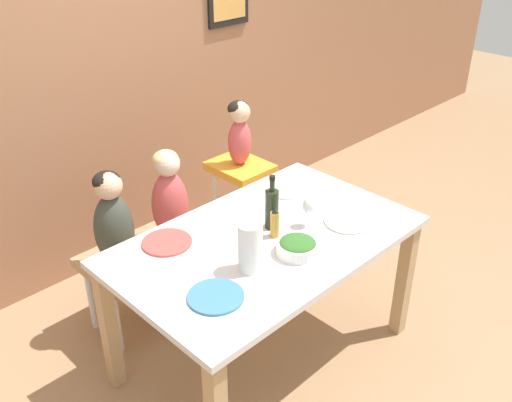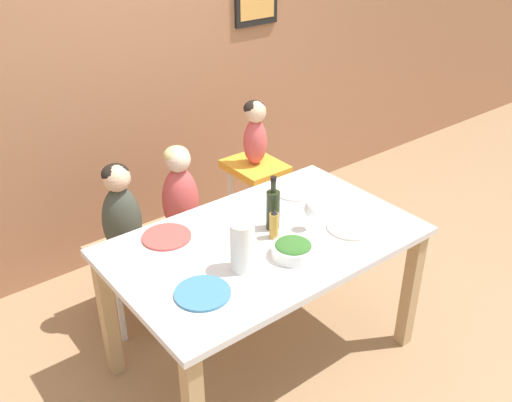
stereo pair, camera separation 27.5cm
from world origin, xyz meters
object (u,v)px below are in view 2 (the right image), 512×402
(person_child_left, at_px, (121,211))
(paper_towel_roll, at_px, (242,246))
(chair_right_highchair, at_px, (255,188))
(salad_bowl_large, at_px, (293,249))
(dinner_plate_front_right, at_px, (351,227))
(wine_bottle, at_px, (273,208))
(dinner_plate_back_left, at_px, (167,237))
(chair_far_left, at_px, (128,264))
(person_baby_right, at_px, (255,130))
(dinner_plate_back_right, at_px, (296,191))
(chair_far_center, at_px, (184,242))
(wine_glass_near, at_px, (310,210))
(dinner_plate_front_left, at_px, (202,293))
(person_child_center, at_px, (180,191))

(person_child_left, height_order, paper_towel_roll, person_child_left)
(chair_right_highchair, relative_size, person_child_left, 1.38)
(salad_bowl_large, relative_size, dinner_plate_front_right, 0.83)
(wine_bottle, distance_m, dinner_plate_back_left, 0.54)
(chair_far_left, relative_size, dinner_plate_front_right, 1.93)
(person_baby_right, xyz_separation_m, wine_bottle, (-0.41, -0.68, -0.10))
(chair_far_left, xyz_separation_m, dinner_plate_back_right, (0.86, -0.46, 0.38))
(wine_bottle, relative_size, dinner_plate_back_right, 1.19)
(chair_far_center, height_order, chair_right_highchair, chair_right_highchair)
(chair_far_left, xyz_separation_m, chair_far_center, (0.37, 0.00, 0.00))
(wine_bottle, relative_size, paper_towel_roll, 1.22)
(wine_glass_near, bearing_deg, chair_right_highchair, 70.96)
(wine_bottle, bearing_deg, dinner_plate_back_right, 31.84)
(wine_bottle, bearing_deg, paper_towel_roll, -150.90)
(chair_far_center, relative_size, wine_glass_near, 2.92)
(person_baby_right, xyz_separation_m, dinner_plate_back_left, (-0.88, -0.42, -0.21))
(chair_far_left, distance_m, paper_towel_roll, 1.01)
(chair_far_left, bearing_deg, dinner_plate_back_left, -84.61)
(wine_glass_near, xyz_separation_m, salad_bowl_large, (-0.22, -0.13, -0.07))
(chair_far_center, relative_size, wine_bottle, 1.63)
(chair_far_center, relative_size, dinner_plate_back_right, 1.93)
(wine_bottle, distance_m, salad_bowl_large, 0.27)
(chair_far_center, relative_size, dinner_plate_back_left, 1.93)
(wine_bottle, height_order, dinner_plate_front_left, wine_bottle)
(chair_far_center, relative_size, paper_towel_roll, 1.98)
(person_baby_right, bearing_deg, wine_bottle, -121.53)
(person_child_center, xyz_separation_m, dinner_plate_back_right, (0.49, -0.46, 0.03))
(chair_far_left, relative_size, wine_bottle, 1.63)
(person_baby_right, relative_size, wine_glass_near, 2.55)
(person_child_left, relative_size, dinner_plate_back_left, 2.25)
(wine_bottle, height_order, dinner_plate_back_right, wine_bottle)
(paper_towel_roll, distance_m, wine_glass_near, 0.47)
(chair_far_left, relative_size, dinner_plate_back_right, 1.93)
(chair_right_highchair, xyz_separation_m, person_baby_right, (-0.00, 0.00, 0.40))
(chair_right_highchair, bearing_deg, chair_far_center, 180.00)
(dinner_plate_back_right, bearing_deg, chair_right_highchair, 81.74)
(person_child_center, distance_m, paper_towel_roll, 0.89)
(salad_bowl_large, relative_size, dinner_plate_front_left, 0.83)
(chair_far_center, distance_m, person_baby_right, 0.81)
(salad_bowl_large, distance_m, dinner_plate_back_right, 0.63)
(dinner_plate_front_left, bearing_deg, wine_glass_near, 8.34)
(chair_right_highchair, distance_m, salad_bowl_large, 1.07)
(wine_glass_near, bearing_deg, dinner_plate_back_left, 148.59)
(paper_towel_roll, bearing_deg, person_child_center, 77.53)
(person_child_center, xyz_separation_m, dinner_plate_back_left, (-0.33, -0.42, 0.03))
(chair_far_left, bearing_deg, dinner_plate_front_right, -48.46)
(wine_glass_near, bearing_deg, salad_bowl_large, -150.32)
(wine_bottle, relative_size, wine_glass_near, 1.80)
(chair_right_highchair, relative_size, dinner_plate_back_left, 3.11)
(dinner_plate_front_left, relative_size, dinner_plate_front_right, 1.00)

